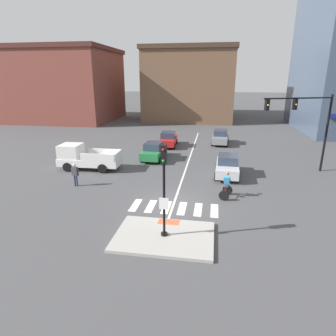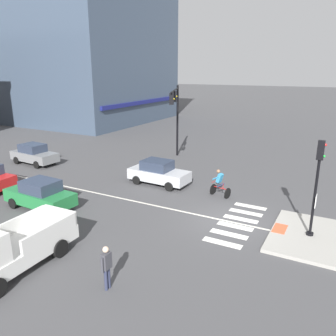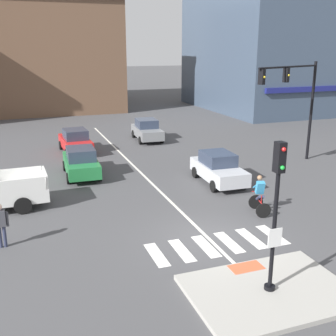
# 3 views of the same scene
# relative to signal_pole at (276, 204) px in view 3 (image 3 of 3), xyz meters

# --- Properties ---
(ground_plane) EXTENTS (300.00, 300.00, 0.00)m
(ground_plane) POSITION_rel_signal_pole_xyz_m (0.00, 3.91, -2.82)
(ground_plane) COLOR #474749
(traffic_island) EXTENTS (4.74, 3.37, 0.15)m
(traffic_island) POSITION_rel_signal_pole_xyz_m (0.00, 0.01, -2.75)
(traffic_island) COLOR #A3A099
(traffic_island) RESTS_ON ground
(tactile_pad_front) EXTENTS (1.10, 0.60, 0.01)m
(tactile_pad_front) POSITION_rel_signal_pole_xyz_m (0.00, 1.34, -2.67)
(tactile_pad_front) COLOR #DB5B38
(tactile_pad_front) RESTS_ON traffic_island
(signal_pole) EXTENTS (0.44, 0.38, 4.43)m
(signal_pole) POSITION_rel_signal_pole_xyz_m (0.00, 0.00, 0.00)
(signal_pole) COLOR black
(signal_pole) RESTS_ON traffic_island
(crosswalk_stripe_a) EXTENTS (0.44, 1.80, 0.01)m
(crosswalk_stripe_a) POSITION_rel_signal_pole_xyz_m (-2.37, 3.39, -2.82)
(crosswalk_stripe_a) COLOR silver
(crosswalk_stripe_a) RESTS_ON ground
(crosswalk_stripe_b) EXTENTS (0.44, 1.80, 0.01)m
(crosswalk_stripe_b) POSITION_rel_signal_pole_xyz_m (-1.42, 3.39, -2.82)
(crosswalk_stripe_b) COLOR silver
(crosswalk_stripe_b) RESTS_ON ground
(crosswalk_stripe_c) EXTENTS (0.44, 1.80, 0.01)m
(crosswalk_stripe_c) POSITION_rel_signal_pole_xyz_m (-0.47, 3.39, -2.82)
(crosswalk_stripe_c) COLOR silver
(crosswalk_stripe_c) RESTS_ON ground
(crosswalk_stripe_d) EXTENTS (0.44, 1.80, 0.01)m
(crosswalk_stripe_d) POSITION_rel_signal_pole_xyz_m (0.47, 3.39, -2.82)
(crosswalk_stripe_d) COLOR silver
(crosswalk_stripe_d) RESTS_ON ground
(crosswalk_stripe_e) EXTENTS (0.44, 1.80, 0.01)m
(crosswalk_stripe_e) POSITION_rel_signal_pole_xyz_m (1.42, 3.39, -2.82)
(crosswalk_stripe_e) COLOR silver
(crosswalk_stripe_e) RESTS_ON ground
(crosswalk_stripe_f) EXTENTS (0.44, 1.80, 0.01)m
(crosswalk_stripe_f) POSITION_rel_signal_pole_xyz_m (2.37, 3.39, -2.82)
(crosswalk_stripe_f) COLOR silver
(crosswalk_stripe_f) RESTS_ON ground
(lane_centre_line) EXTENTS (0.14, 28.00, 0.01)m
(lane_centre_line) POSITION_rel_signal_pole_xyz_m (-0.11, 13.91, -2.82)
(lane_centre_line) COLOR silver
(lane_centre_line) RESTS_ON ground
(traffic_light_mast) EXTENTS (5.49, 2.41, 6.18)m
(traffic_light_mast) POSITION_rel_signal_pole_xyz_m (9.20, 11.69, 1.54)
(traffic_light_mast) COLOR black
(traffic_light_mast) RESTS_ON ground
(building_corner_left) EXTENTS (21.66, 19.03, 22.56)m
(building_corner_left) POSITION_rel_signal_pole_xyz_m (24.92, 33.98, 8.48)
(building_corner_left) COLOR #3D4C60
(building_corner_left) RESTS_ON ground
(building_corner_right) EXTENTS (15.75, 19.26, 12.51)m
(building_corner_right) POSITION_rel_signal_pole_xyz_m (-2.69, 44.81, 3.45)
(building_corner_right) COLOR brown
(building_corner_right) RESTS_ON ground
(car_green_westbound_far) EXTENTS (1.96, 4.16, 1.64)m
(car_green_westbound_far) POSITION_rel_signal_pole_xyz_m (-3.42, 13.67, -2.01)
(car_green_westbound_far) COLOR #237A3D
(car_green_westbound_far) RESTS_ON ground
(car_silver_eastbound_mid) EXTENTS (1.97, 4.16, 1.64)m
(car_silver_eastbound_mid) POSITION_rel_signal_pole_xyz_m (3.28, 9.93, -2.01)
(car_silver_eastbound_mid) COLOR silver
(car_silver_eastbound_mid) RESTS_ON ground
(car_red_westbound_distant) EXTENTS (1.99, 4.18, 1.64)m
(car_red_westbound_distant) POSITION_rel_signal_pole_xyz_m (-2.96, 19.29, -2.01)
(car_red_westbound_distant) COLOR red
(car_red_westbound_distant) RESTS_ON ground
(car_grey_eastbound_distant) EXTENTS (2.03, 4.19, 1.64)m
(car_grey_eastbound_distant) POSITION_rel_signal_pole_xyz_m (2.85, 21.44, -2.01)
(car_grey_eastbound_distant) COLOR slate
(car_grey_eastbound_distant) RESTS_ON ground
(cyclist) EXTENTS (0.90, 1.22, 1.68)m
(cyclist) POSITION_rel_signal_pole_xyz_m (3.07, 5.52, -1.95)
(cyclist) COLOR black
(cyclist) RESTS_ON ground
(pedestrian_at_curb_left) EXTENTS (0.55, 0.22, 1.67)m
(pedestrian_at_curb_left) POSITION_rel_signal_pole_xyz_m (-7.42, 5.85, -1.84)
(pedestrian_at_curb_left) COLOR #2D334C
(pedestrian_at_curb_left) RESTS_ON ground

